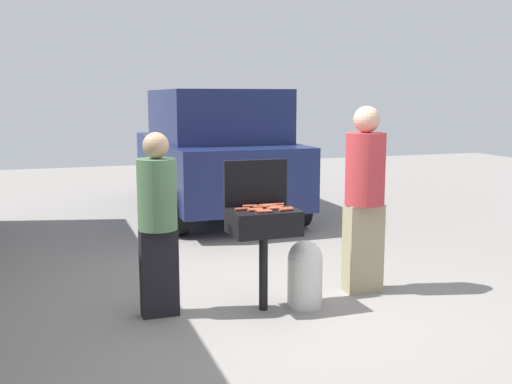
{
  "coord_description": "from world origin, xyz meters",
  "views": [
    {
      "loc": [
        -1.89,
        -4.94,
        1.91
      ],
      "look_at": [
        -0.05,
        0.43,
        1.0
      ],
      "focal_mm": 41.81,
      "sensor_mm": 36.0,
      "label": 1
    }
  ],
  "objects": [
    {
      "name": "hot_dog_9",
      "position": [
        -0.34,
        -0.05,
        0.94
      ],
      "size": [
        0.13,
        0.03,
        0.03
      ],
      "primitive_type": "cylinder",
      "rotation": [
        0.0,
        1.57,
        0.03
      ],
      "color": "#AD4228",
      "rests_on": "bbq_grill"
    },
    {
      "name": "hot_dog_12",
      "position": [
        -0.09,
        0.06,
        0.94
      ],
      "size": [
        0.13,
        0.04,
        0.03
      ],
      "primitive_type": "cylinder",
      "rotation": [
        0.0,
        1.57,
        0.07
      ],
      "color": "#B74C33",
      "rests_on": "bbq_grill"
    },
    {
      "name": "hot_dog_4",
      "position": [
        -0.2,
        -0.18,
        0.94
      ],
      "size": [
        0.13,
        0.03,
        0.03
      ],
      "primitive_type": "cylinder",
      "rotation": [
        0.0,
        1.57,
        -0.02
      ],
      "color": "#AD4228",
      "rests_on": "bbq_grill"
    },
    {
      "name": "hot_dog_7",
      "position": [
        -0.07,
        -0.11,
        0.94
      ],
      "size": [
        0.13,
        0.03,
        0.03
      ],
      "primitive_type": "cylinder",
      "rotation": [
        0.0,
        1.57,
        -0.06
      ],
      "color": "#C6593D",
      "rests_on": "bbq_grill"
    },
    {
      "name": "person_left",
      "position": [
        -1.06,
        0.11,
        0.88
      ],
      "size": [
        0.34,
        0.34,
        1.61
      ],
      "rotation": [
        0.0,
        0.0,
        0.02
      ],
      "color": "black",
      "rests_on": "ground"
    },
    {
      "name": "hot_dog_5",
      "position": [
        -0.24,
        -0.13,
        0.94
      ],
      "size": [
        0.13,
        0.04,
        0.03
      ],
      "primitive_type": "cylinder",
      "rotation": [
        0.0,
        1.57,
        -0.1
      ],
      "color": "#B74C33",
      "rests_on": "bbq_grill"
    },
    {
      "name": "hot_dog_6",
      "position": [
        -0.23,
        0.07,
        0.94
      ],
      "size": [
        0.13,
        0.04,
        0.03
      ],
      "primitive_type": "cylinder",
      "rotation": [
        0.0,
        1.57,
        -0.11
      ],
      "color": "#B74C33",
      "rests_on": "bbq_grill"
    },
    {
      "name": "grill_lid_open",
      "position": [
        -0.15,
        0.15,
        1.13
      ],
      "size": [
        0.6,
        0.05,
        0.42
      ],
      "primitive_type": "cube",
      "color": "black",
      "rests_on": "bbq_grill"
    },
    {
      "name": "hot_dog_1",
      "position": [
        -0.24,
        -0.1,
        0.94
      ],
      "size": [
        0.13,
        0.03,
        0.03
      ],
      "primitive_type": "cylinder",
      "rotation": [
        0.0,
        1.57,
        0.03
      ],
      "color": "#AD4228",
      "rests_on": "bbq_grill"
    },
    {
      "name": "ground_plane",
      "position": [
        0.0,
        0.0,
        0.0
      ],
      "size": [
        24.0,
        24.0,
        0.0
      ],
      "primitive_type": "plane",
      "color": "gray"
    },
    {
      "name": "bbq_grill",
      "position": [
        -0.15,
        -0.07,
        0.78
      ],
      "size": [
        0.6,
        0.44,
        0.92
      ],
      "color": "black",
      "rests_on": "ground"
    },
    {
      "name": "propane_tank",
      "position": [
        0.25,
        -0.1,
        0.32
      ],
      "size": [
        0.32,
        0.32,
        0.62
      ],
      "color": "silver",
      "rests_on": "ground"
    },
    {
      "name": "hot_dog_10",
      "position": [
        0.02,
        -0.19,
        0.94
      ],
      "size": [
        0.13,
        0.04,
        0.03
      ],
      "primitive_type": "cylinder",
      "rotation": [
        0.0,
        1.57,
        0.1
      ],
      "color": "#B74C33",
      "rests_on": "bbq_grill"
    },
    {
      "name": "person_right",
      "position": [
        0.96,
        0.11,
        0.99
      ],
      "size": [
        0.38,
        0.38,
        1.82
      ],
      "rotation": [
        0.0,
        0.0,
        3.38
      ],
      "color": "gray",
      "rests_on": "ground"
    },
    {
      "name": "hot_dog_2",
      "position": [
        -0.16,
        -0.01,
        0.94
      ],
      "size": [
        0.13,
        0.04,
        0.03
      ],
      "primitive_type": "cylinder",
      "rotation": [
        0.0,
        1.57,
        -0.1
      ],
      "color": "#AD4228",
      "rests_on": "bbq_grill"
    },
    {
      "name": "hot_dog_13",
      "position": [
        0.03,
        -0.14,
        0.94
      ],
      "size": [
        0.13,
        0.03,
        0.03
      ],
      "primitive_type": "cylinder",
      "rotation": [
        0.0,
        1.57,
        -0.06
      ],
      "color": "#AD4228",
      "rests_on": "bbq_grill"
    },
    {
      "name": "hot_dog_8",
      "position": [
        -0.06,
        0.02,
        0.94
      ],
      "size": [
        0.13,
        0.04,
        0.03
      ],
      "primitive_type": "cylinder",
      "rotation": [
        0.0,
        1.57,
        0.12
      ],
      "color": "#C6593D",
      "rests_on": "bbq_grill"
    },
    {
      "name": "hot_dog_3",
      "position": [
        -0.19,
        -0.22,
        0.94
      ],
      "size": [
        0.13,
        0.04,
        0.03
      ],
      "primitive_type": "cylinder",
      "rotation": [
        0.0,
        1.57,
        -0.1
      ],
      "color": "#B74C33",
      "rests_on": "bbq_grill"
    },
    {
      "name": "parked_minivan",
      "position": [
        0.63,
        4.57,
        1.03
      ],
      "size": [
        2.05,
        4.41,
        2.02
      ],
      "rotation": [
        0.0,
        0.0,
        3.14
      ],
      "color": "navy",
      "rests_on": "ground"
    },
    {
      "name": "hot_dog_0",
      "position": [
        0.03,
        0.07,
        0.94
      ],
      "size": [
        0.13,
        0.04,
        0.03
      ],
      "primitive_type": "cylinder",
      "rotation": [
        0.0,
        1.57,
        -0.12
      ],
      "color": "#AD4228",
      "rests_on": "bbq_grill"
    },
    {
      "name": "hot_dog_11",
      "position": [
        -0.02,
        -0.05,
        0.94
      ],
      "size": [
        0.13,
        0.03,
        0.03
      ],
      "primitive_type": "cylinder",
      "rotation": [
        0.0,
        1.57,
        0.01
      ],
      "color": "#C6593D",
      "rests_on": "bbq_grill"
    }
  ]
}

